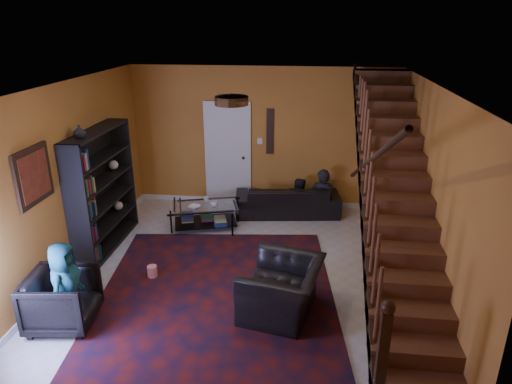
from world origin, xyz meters
TOP-DOWN VIEW (x-y plane):
  - floor at (0.00, 0.00)m, footprint 5.50×5.50m
  - room at (-1.33, 1.33)m, footprint 5.50×5.50m
  - staircase at (2.12, -0.00)m, footprint 0.95×5.02m
  - bookshelf at (-2.40, 0.60)m, footprint 0.35×1.80m
  - door at (-0.70, 2.73)m, footprint 0.82×0.05m
  - framed_picture at (-2.57, -0.90)m, footprint 0.04×0.74m
  - wall_hanging at (0.15, 2.73)m, footprint 0.14×0.03m
  - ceiling_fixture at (0.00, -0.80)m, footprint 0.40×0.40m
  - rug at (-0.28, -0.66)m, footprint 3.62×4.03m
  - sofa at (0.55, 2.30)m, footprint 2.11×1.04m
  - armchair_left at (-2.05, -1.55)m, footprint 0.88×0.86m
  - armchair_right at (0.65, -0.98)m, footprint 1.16×1.26m
  - person_adult_a at (1.22, 2.35)m, footprint 0.54×0.39m
  - person_adult_b at (0.75, 2.35)m, footprint 0.60×0.49m
  - person_child at (-1.95, -1.59)m, footprint 0.39×0.58m
  - coffee_table at (-0.92, 1.47)m, footprint 1.32×0.99m
  - cup_a at (-0.73, 1.43)m, footprint 0.15×0.15m
  - cup_b at (-0.93, 1.61)m, footprint 0.13×0.13m
  - bowl at (-1.07, 1.30)m, footprint 0.26×0.26m
  - vase at (-2.41, 0.10)m, footprint 0.18×0.18m
  - popcorn_bucket at (-1.32, -0.34)m, footprint 0.19×0.19m

SIDE VIEW (x-z plane):
  - floor at x=0.00m, z-range 0.00..0.00m
  - rug at x=-0.28m, z-range 0.00..0.02m
  - room at x=-1.33m, z-range -2.70..2.80m
  - popcorn_bucket at x=-1.32m, z-range 0.02..0.19m
  - person_adult_b at x=0.75m, z-range -0.45..0.72m
  - person_adult_a at x=1.22m, z-range -0.45..0.93m
  - coffee_table at x=-0.92m, z-range 0.03..0.48m
  - sofa at x=0.55m, z-range 0.00..0.59m
  - armchair_right at x=0.65m, z-range 0.00..0.70m
  - armchair_left at x=-2.05m, z-range 0.00..0.72m
  - bowl at x=-1.07m, z-range 0.45..0.50m
  - cup_b at x=-0.93m, z-range 0.45..0.55m
  - cup_a at x=-0.73m, z-range 0.45..0.55m
  - person_child at x=-1.95m, z-range 0.00..1.16m
  - bookshelf at x=-2.40m, z-range -0.04..1.96m
  - door at x=-0.70m, z-range 0.00..2.05m
  - staircase at x=2.12m, z-range -0.19..2.99m
  - wall_hanging at x=0.15m, z-range 1.10..2.00m
  - framed_picture at x=-2.57m, z-range 1.38..2.12m
  - vase at x=-2.41m, z-range 2.00..2.19m
  - ceiling_fixture at x=0.00m, z-range 2.69..2.79m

